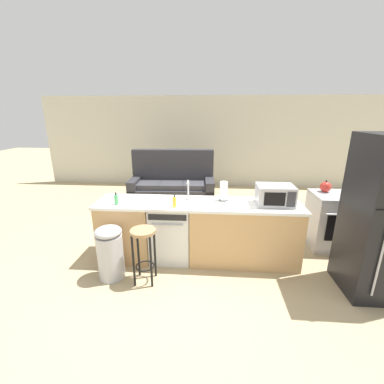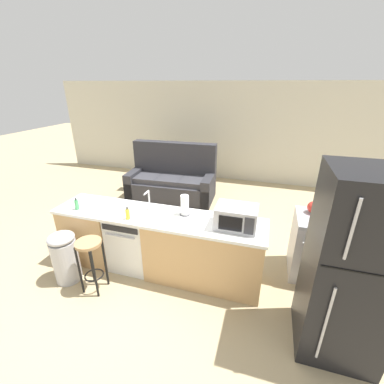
{
  "view_description": "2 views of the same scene",
  "coord_description": "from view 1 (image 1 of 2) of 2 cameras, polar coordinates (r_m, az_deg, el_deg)",
  "views": [
    {
      "loc": [
        0.33,
        -3.46,
        2.14
      ],
      "look_at": [
        0.05,
        0.22,
        0.99
      ],
      "focal_mm": 24.0,
      "sensor_mm": 36.0,
      "label": 1
    },
    {
      "loc": [
        1.5,
        -2.79,
        2.55
      ],
      "look_at": [
        0.54,
        0.37,
        1.14
      ],
      "focal_mm": 24.0,
      "sensor_mm": 36.0,
      "label": 2
    }
  ],
  "objects": [
    {
      "name": "dish_soap_bottle",
      "position": [
        3.74,
        -16.48,
        -1.6
      ],
      "size": [
        0.06,
        0.06,
        0.18
      ],
      "color": "#4CB266",
      "rests_on": "kitchen_counter"
    },
    {
      "name": "dishwasher",
      "position": [
        3.91,
        -4.66,
        -8.84
      ],
      "size": [
        0.58,
        0.61,
        0.84
      ],
      "color": "white",
      "rests_on": "ground_plane"
    },
    {
      "name": "sink_faucet",
      "position": [
        3.75,
        -0.9,
        0.11
      ],
      "size": [
        0.07,
        0.18,
        0.3
      ],
      "color": "silver",
      "rests_on": "kitchen_counter"
    },
    {
      "name": "bar_stool",
      "position": [
        3.37,
        -10.69,
        -11.38
      ],
      "size": [
        0.32,
        0.32,
        0.74
      ],
      "color": "tan",
      "rests_on": "ground_plane"
    },
    {
      "name": "microwave",
      "position": [
        3.74,
        17.96,
        -0.66
      ],
      "size": [
        0.5,
        0.37,
        0.28
      ],
      "color": "#B7B7BC",
      "rests_on": "kitchen_counter"
    },
    {
      "name": "paper_towel_roll",
      "position": [
        3.75,
        7.04,
        0.12
      ],
      "size": [
        0.14,
        0.14,
        0.28
      ],
      "color": "#4C4C51",
      "rests_on": "kitchen_counter"
    },
    {
      "name": "ground_plane",
      "position": [
        4.08,
        -0.93,
        -14.29
      ],
      "size": [
        24.0,
        24.0,
        0.0
      ],
      "primitive_type": "plane",
      "color": "tan"
    },
    {
      "name": "kitchen_counter",
      "position": [
        3.87,
        2.62,
        -9.11
      ],
      "size": [
        2.94,
        0.66,
        0.9
      ],
      "color": "tan",
      "rests_on": "ground_plane"
    },
    {
      "name": "couch",
      "position": [
        6.35,
        -4.32,
        1.28
      ],
      "size": [
        2.04,
        0.99,
        1.27
      ],
      "color": "#2D2D33",
      "rests_on": "ground_plane"
    },
    {
      "name": "stove_range",
      "position": [
        4.8,
        29.1,
        -5.6
      ],
      "size": [
        0.76,
        0.68,
        0.9
      ],
      "color": "#B7B7BC",
      "rests_on": "ground_plane"
    },
    {
      "name": "soap_bottle",
      "position": [
        3.49,
        -3.92,
        -2.23
      ],
      "size": [
        0.06,
        0.06,
        0.18
      ],
      "color": "yellow",
      "rests_on": "kitchen_counter"
    },
    {
      "name": "kettle",
      "position": [
        4.68,
        27.57,
        1.03
      ],
      "size": [
        0.21,
        0.17,
        0.19
      ],
      "color": "red",
      "rests_on": "stove_range"
    },
    {
      "name": "trash_bin",
      "position": [
        3.63,
        -17.72,
        -12.56
      ],
      "size": [
        0.35,
        0.35,
        0.74
      ],
      "color": "#B7B7BC",
      "rests_on": "ground_plane"
    },
    {
      "name": "wall_back",
      "position": [
        7.71,
        4.23,
        10.99
      ],
      "size": [
        10.0,
        0.06,
        2.6
      ],
      "color": "beige",
      "rests_on": "ground_plane"
    }
  ]
}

